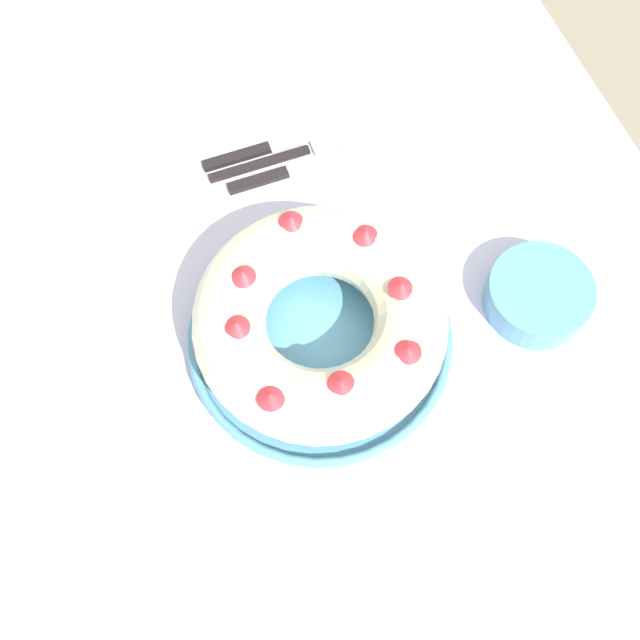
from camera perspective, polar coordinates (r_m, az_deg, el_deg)
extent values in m
plane|color=gray|center=(1.68, 0.35, -11.47)|extent=(8.00, 8.00, 0.00)
cube|color=silver|center=(0.95, 0.61, -1.53)|extent=(1.50, 1.02, 0.03)
cylinder|color=brown|center=(1.66, -22.95, 9.12)|extent=(0.06, 0.06, 0.74)
cylinder|color=brown|center=(1.73, 6.66, 18.20)|extent=(0.06, 0.06, 0.74)
cylinder|color=#518EB2|center=(0.93, 0.00, -1.59)|extent=(0.31, 0.31, 0.01)
torus|color=#518EB2|center=(0.92, 0.00, -1.25)|extent=(0.33, 0.33, 0.01)
torus|color=beige|center=(0.87, 0.00, 0.00)|extent=(0.30, 0.30, 0.09)
cone|color=red|center=(0.87, 3.49, 6.63)|extent=(0.04, 0.04, 0.01)
cone|color=red|center=(0.88, -2.24, 7.67)|extent=(0.04, 0.04, 0.01)
cone|color=red|center=(0.85, -5.93, 3.51)|extent=(0.04, 0.04, 0.01)
cone|color=red|center=(0.82, -6.38, -0.48)|extent=(0.04, 0.04, 0.01)
cone|color=red|center=(0.79, -3.79, -5.82)|extent=(0.03, 0.03, 0.01)
cone|color=red|center=(0.79, 1.62, -4.75)|extent=(0.04, 0.04, 0.01)
cone|color=red|center=(0.81, 6.75, -2.26)|extent=(0.04, 0.04, 0.01)
cone|color=red|center=(0.84, 6.24, 2.62)|extent=(0.04, 0.04, 0.01)
cube|color=black|center=(1.07, -4.37, 11.84)|extent=(0.01, 0.15, 0.01)
cube|color=silver|center=(1.09, 0.86, 13.36)|extent=(0.02, 0.06, 0.01)
cube|color=black|center=(1.08, -6.35, 12.23)|extent=(0.02, 0.10, 0.01)
cube|color=silver|center=(1.09, -0.79, 13.88)|extent=(0.02, 0.12, 0.00)
cube|color=black|center=(1.05, -4.72, 10.53)|extent=(0.02, 0.09, 0.01)
cube|color=silver|center=(1.07, 0.24, 12.01)|extent=(0.02, 0.10, 0.00)
cylinder|color=#518EB2|center=(0.98, 16.29, 1.80)|extent=(0.13, 0.13, 0.05)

